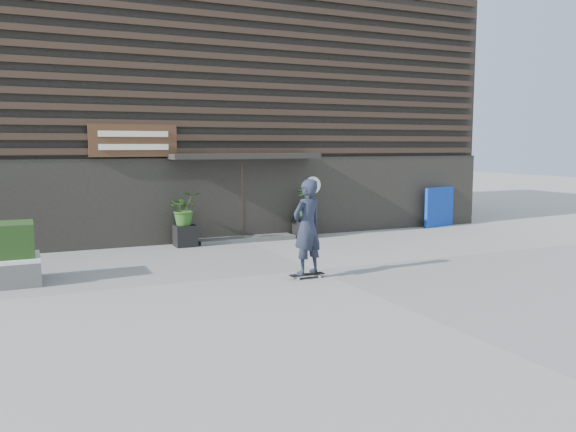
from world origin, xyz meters
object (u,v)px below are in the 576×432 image
planter_pot_left (185,236)px  skateboarder (307,227)px  planter_pot_right (305,228)px  blue_tarp (439,207)px

planter_pot_left → skateboarder: 5.35m
planter_pot_right → blue_tarp: size_ratio=0.40×
planter_pot_right → blue_tarp: bearing=3.2°
planter_pot_right → skateboarder: size_ratio=0.28×
planter_pot_left → planter_pot_right: 3.80m
planter_pot_right → blue_tarp: 5.47m
planter_pot_right → skateboarder: 5.72m
planter_pot_left → skateboarder: bearing=-75.1°
planter_pot_right → blue_tarp: (5.44, 0.30, 0.40)m
planter_pot_left → planter_pot_right: bearing=0.0°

